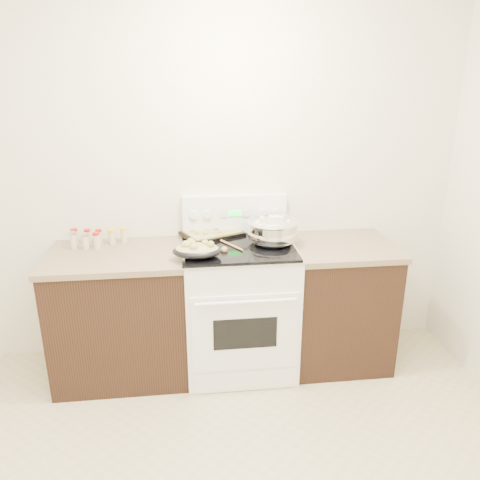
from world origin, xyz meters
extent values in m
cube|color=silver|center=(0.00, 1.77, 1.35)|extent=(4.00, 0.05, 2.70)
cube|color=black|center=(-0.48, 1.43, 0.44)|extent=(0.90, 0.64, 0.88)
cube|color=brown|center=(-0.48, 1.43, 0.90)|extent=(0.93, 0.67, 0.04)
cube|color=black|center=(1.08, 1.43, 0.44)|extent=(0.70, 0.64, 0.88)
cube|color=brown|center=(1.08, 1.43, 0.90)|extent=(0.73, 0.67, 0.04)
cube|color=white|center=(0.35, 1.42, 0.46)|extent=(0.76, 0.66, 0.92)
cube|color=white|center=(0.35, 1.08, 0.45)|extent=(0.70, 0.01, 0.55)
cube|color=black|center=(0.35, 1.08, 0.46)|extent=(0.42, 0.01, 0.22)
cylinder|color=white|center=(0.35, 1.04, 0.70)|extent=(0.65, 0.02, 0.02)
cube|color=white|center=(0.35, 1.09, 0.08)|extent=(0.70, 0.01, 0.14)
cube|color=silver|center=(0.35, 1.42, 0.93)|extent=(0.78, 0.68, 0.01)
cube|color=black|center=(0.35, 1.42, 0.94)|extent=(0.74, 0.64, 0.01)
cube|color=white|center=(0.35, 1.72, 1.08)|extent=(0.76, 0.07, 0.28)
cylinder|color=white|center=(0.05, 1.67, 1.10)|extent=(0.06, 0.02, 0.06)
cylinder|color=white|center=(0.15, 1.67, 1.10)|extent=(0.06, 0.02, 0.06)
cylinder|color=white|center=(0.55, 1.67, 1.10)|extent=(0.06, 0.02, 0.06)
cylinder|color=white|center=(0.65, 1.67, 1.10)|extent=(0.06, 0.02, 0.06)
cube|color=#19E533|center=(0.35, 1.67, 1.10)|extent=(0.09, 0.00, 0.04)
cube|color=silver|center=(0.27, 1.67, 1.10)|extent=(0.05, 0.00, 0.05)
cube|color=silver|center=(0.43, 1.67, 1.10)|extent=(0.05, 0.00, 0.05)
ellipsoid|color=silver|center=(0.59, 1.44, 1.01)|extent=(0.45, 0.45, 0.21)
cylinder|color=silver|center=(0.59, 1.44, 0.95)|extent=(0.19, 0.19, 0.01)
torus|color=silver|center=(0.59, 1.44, 1.10)|extent=(0.36, 0.36, 0.02)
cylinder|color=silver|center=(0.59, 1.44, 1.04)|extent=(0.33, 0.33, 0.12)
cylinder|color=brown|center=(0.59, 1.44, 1.09)|extent=(0.31, 0.31, 0.00)
cube|color=#F3E7B3|center=(0.52, 1.51, 1.09)|extent=(0.03, 0.03, 0.02)
cube|color=#F3E7B3|center=(0.53, 1.54, 1.09)|extent=(0.04, 0.04, 0.03)
cube|color=#F3E7B3|center=(0.63, 1.53, 1.09)|extent=(0.04, 0.04, 0.03)
cube|color=#F3E7B3|center=(0.47, 1.40, 1.09)|extent=(0.03, 0.03, 0.02)
cube|color=#F3E7B3|center=(0.70, 1.46, 1.09)|extent=(0.03, 0.03, 0.02)
cube|color=#F3E7B3|center=(0.52, 1.47, 1.09)|extent=(0.02, 0.02, 0.02)
cube|color=#F3E7B3|center=(0.48, 1.45, 1.09)|extent=(0.04, 0.04, 0.03)
cube|color=#F3E7B3|center=(0.62, 1.48, 1.09)|extent=(0.04, 0.04, 0.03)
cube|color=#F3E7B3|center=(0.60, 1.35, 1.09)|extent=(0.04, 0.04, 0.02)
cube|color=#F3E7B3|center=(0.57, 1.49, 1.09)|extent=(0.03, 0.03, 0.02)
cube|color=#F3E7B3|center=(0.61, 1.45, 1.09)|extent=(0.04, 0.04, 0.03)
cube|color=#F3E7B3|center=(0.49, 1.38, 1.09)|extent=(0.03, 0.03, 0.02)
ellipsoid|color=black|center=(0.06, 1.24, 0.98)|extent=(0.34, 0.25, 0.08)
ellipsoid|color=tan|center=(0.06, 1.24, 1.00)|extent=(0.30, 0.23, 0.06)
sphere|color=tan|center=(0.02, 1.28, 1.03)|extent=(0.06, 0.06, 0.06)
sphere|color=tan|center=(0.04, 1.27, 1.03)|extent=(0.04, 0.04, 0.04)
sphere|color=tan|center=(0.00, 1.22, 1.03)|extent=(0.04, 0.04, 0.04)
sphere|color=tan|center=(-0.02, 1.24, 1.03)|extent=(0.05, 0.05, 0.05)
sphere|color=tan|center=(0.11, 1.26, 1.03)|extent=(0.05, 0.05, 0.05)
sphere|color=tan|center=(0.15, 1.22, 1.03)|extent=(0.05, 0.05, 0.05)
sphere|color=tan|center=(0.04, 1.19, 1.03)|extent=(0.05, 0.05, 0.05)
sphere|color=tan|center=(-0.01, 1.26, 1.03)|extent=(0.04, 0.04, 0.04)
cube|color=black|center=(0.18, 1.66, 0.95)|extent=(0.49, 0.43, 0.02)
cube|color=tan|center=(0.18, 1.66, 0.97)|extent=(0.44, 0.38, 0.02)
sphere|color=tan|center=(0.24, 1.61, 0.98)|extent=(0.03, 0.03, 0.03)
sphere|color=tan|center=(0.20, 1.68, 0.98)|extent=(0.04, 0.04, 0.04)
sphere|color=tan|center=(0.13, 1.60, 0.98)|extent=(0.03, 0.03, 0.03)
sphere|color=tan|center=(0.04, 1.66, 0.98)|extent=(0.03, 0.03, 0.03)
sphere|color=tan|center=(0.08, 1.73, 0.98)|extent=(0.04, 0.04, 0.04)
sphere|color=tan|center=(0.15, 1.67, 0.98)|extent=(0.03, 0.03, 0.03)
sphere|color=tan|center=(0.20, 1.61, 0.98)|extent=(0.04, 0.04, 0.04)
sphere|color=tan|center=(0.07, 1.61, 0.98)|extent=(0.03, 0.03, 0.03)
sphere|color=tan|center=(0.23, 1.70, 0.98)|extent=(0.04, 0.04, 0.04)
sphere|color=tan|center=(0.33, 1.71, 0.98)|extent=(0.04, 0.04, 0.04)
cylinder|color=#AF7E50|center=(0.30, 1.41, 0.95)|extent=(0.14, 0.22, 0.01)
sphere|color=#AF7E50|center=(0.24, 1.31, 0.96)|extent=(0.04, 0.04, 0.04)
sphere|color=#7FB1BD|center=(0.62, 1.37, 0.98)|extent=(0.09, 0.09, 0.09)
cylinder|color=#7FB1BD|center=(0.66, 1.47, 1.00)|extent=(0.12, 0.27, 0.08)
cylinder|color=#BFB28C|center=(-0.79, 1.64, 0.97)|extent=(0.05, 0.05, 0.10)
cylinder|color=#B21414|center=(-0.79, 1.64, 1.03)|extent=(0.05, 0.05, 0.02)
cylinder|color=#BFB28C|center=(-0.70, 1.64, 0.97)|extent=(0.04, 0.04, 0.09)
cylinder|color=#B21414|center=(-0.70, 1.64, 1.02)|extent=(0.04, 0.04, 0.02)
cylinder|color=#BFB28C|center=(-0.62, 1.62, 0.97)|extent=(0.04, 0.04, 0.09)
cylinder|color=#B21414|center=(-0.62, 1.62, 1.02)|extent=(0.04, 0.04, 0.02)
cylinder|color=#BFB28C|center=(-0.53, 1.62, 0.96)|extent=(0.05, 0.05, 0.09)
cylinder|color=gold|center=(-0.53, 1.62, 1.02)|extent=(0.05, 0.05, 0.02)
cylinder|color=#BFB28C|center=(-0.45, 1.64, 0.97)|extent=(0.04, 0.04, 0.09)
cylinder|color=gold|center=(-0.45, 1.64, 1.02)|extent=(0.05, 0.05, 0.02)
cylinder|color=#BFB28C|center=(-0.77, 1.55, 0.97)|extent=(0.04, 0.04, 0.10)
cylinder|color=#B2B2B7|center=(-0.77, 1.55, 1.03)|extent=(0.04, 0.04, 0.02)
cylinder|color=#BFB28C|center=(-0.69, 1.54, 0.97)|extent=(0.05, 0.05, 0.09)
cylinder|color=#B2B2B7|center=(-0.69, 1.54, 1.02)|extent=(0.05, 0.05, 0.02)
cylinder|color=#BFB28C|center=(-0.62, 1.54, 0.97)|extent=(0.04, 0.04, 0.10)
cylinder|color=#B21414|center=(-0.62, 1.54, 1.03)|extent=(0.05, 0.05, 0.02)
camera|label=1|loc=(0.00, -1.57, 2.04)|focal=35.00mm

